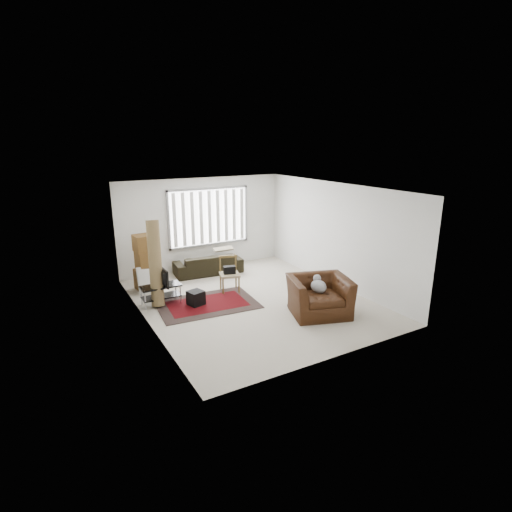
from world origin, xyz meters
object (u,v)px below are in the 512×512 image
Objects in this scene: moving_boxes at (147,264)px; side_chair at (229,273)px; tv_stand at (161,291)px; armchair at (319,293)px; sofa at (208,261)px.

side_chair is at bearing -33.72° from moving_boxes.
tv_stand is at bearing -164.97° from side_chair.
moving_boxes is 4.48m from armchair.
sofa is at bearing 123.84° from armchair.
moving_boxes is 2.14m from side_chair.
side_chair is 0.57× the size of armchair.
moving_boxes reaches higher than tv_stand.
armchair reaches higher than sofa.
sofa is at bearing 11.88° from moving_boxes.
armchair reaches higher than tv_stand.
armchair is at bearing 110.53° from sofa.
sofa is 3.95m from armchair.
moving_boxes is 0.91× the size of armchair.
sofa is 2.17× the size of side_chair.
armchair is (1.11, -2.24, -0.01)m from side_chair.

